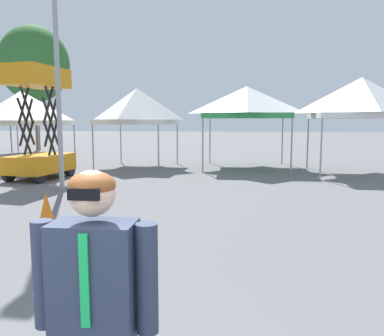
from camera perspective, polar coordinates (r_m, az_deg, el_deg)
The scene contains 9 objects.
canopy_tent_behind_center at distance 18.07m, azimuth -23.93°, elevation 8.13°, with size 3.42×3.42×3.28m.
canopy_tent_far_left at distance 16.98m, azimuth -8.15°, elevation 9.04°, with size 3.16×3.16×3.41m.
canopy_tent_left_of_center at distance 16.62m, azimuth 8.12°, elevation 9.60°, with size 3.65×3.65×3.45m.
canopy_tent_right_of_center at distance 15.71m, azimuth 23.78°, elevation 9.47°, with size 3.41×3.41×3.60m.
scissor_lift at distance 14.35m, azimuth -21.68°, elevation 3.16°, with size 1.63×2.43×3.83m.
person_foreground at distance 2.16m, azimuth -14.06°, elevation -20.37°, with size 0.65×0.27×1.78m.
light_pole_near_lift at distance 12.25m, azimuth -19.67°, elevation 21.13°, with size 0.36×0.36×9.03m.
tree_behind_tents_right at distance 28.68m, azimuth -22.33°, elevation 14.07°, with size 4.56×4.56×8.31m.
traffic_cone_near_barrier at distance 8.04m, azimuth -20.79°, elevation -5.63°, with size 0.32×0.32×0.64m, color orange.
Camera 1 is at (1.05, -0.83, 2.02)m, focal length 35.98 mm.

